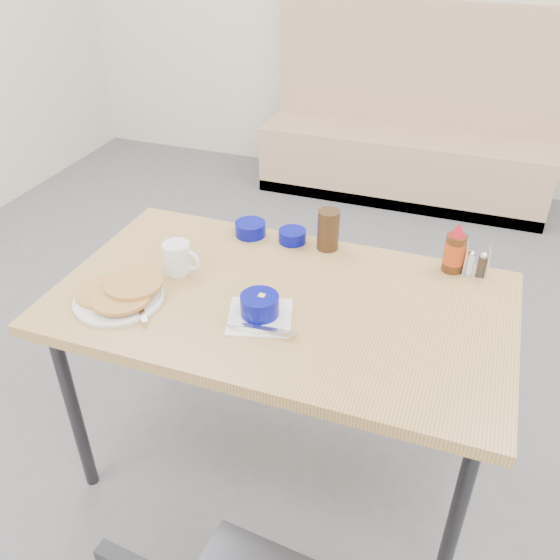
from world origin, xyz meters
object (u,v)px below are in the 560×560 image
(dining_table, at_px, (281,314))
(grits_setting, at_px, (260,308))
(booth_bench, at_px, (406,143))
(coffee_mug, at_px, (178,257))
(creamer_bowl, at_px, (250,229))
(amber_tumbler, at_px, (328,230))
(pancake_plate, at_px, (119,295))
(butter_bowl, at_px, (292,236))
(syrup_bottle, at_px, (455,250))
(condiment_caddy, at_px, (476,265))

(dining_table, relative_size, grits_setting, 5.62)
(booth_bench, xyz_separation_m, coffee_mug, (-0.37, -2.50, 0.46))
(booth_bench, bearing_deg, coffee_mug, -98.33)
(creamer_bowl, distance_m, amber_tumbler, 0.29)
(coffee_mug, bearing_deg, amber_tumbler, 36.64)
(coffee_mug, relative_size, grits_setting, 0.53)
(booth_bench, relative_size, pancake_plate, 6.58)
(coffee_mug, xyz_separation_m, creamer_bowl, (0.13, 0.30, -0.03))
(butter_bowl, bearing_deg, grits_setting, -83.20)
(amber_tumbler, bearing_deg, syrup_bottle, 0.00)
(pancake_plate, bearing_deg, dining_table, 21.13)
(dining_table, xyz_separation_m, butter_bowl, (-0.08, 0.34, 0.08))
(pancake_plate, distance_m, creamer_bowl, 0.56)
(pancake_plate, relative_size, creamer_bowl, 2.61)
(pancake_plate, relative_size, coffee_mug, 2.18)
(pancake_plate, xyz_separation_m, coffee_mug, (0.09, 0.21, 0.03))
(grits_setting, relative_size, amber_tumbler, 1.73)
(creamer_bowl, distance_m, butter_bowl, 0.16)
(dining_table, bearing_deg, butter_bowl, 103.20)
(coffee_mug, bearing_deg, syrup_bottle, 20.21)
(dining_table, height_order, creamer_bowl, creamer_bowl)
(pancake_plate, distance_m, grits_setting, 0.44)
(booth_bench, xyz_separation_m, syrup_bottle, (0.48, -2.19, 0.49))
(booth_bench, distance_m, dining_table, 2.56)
(dining_table, height_order, pancake_plate, pancake_plate)
(pancake_plate, xyz_separation_m, butter_bowl, (0.38, 0.52, 0.00))
(amber_tumbler, distance_m, syrup_bottle, 0.43)
(condiment_caddy, relative_size, syrup_bottle, 0.57)
(pancake_plate, height_order, butter_bowl, pancake_plate)
(pancake_plate, distance_m, syrup_bottle, 1.07)
(grits_setting, relative_size, syrup_bottle, 1.42)
(booth_bench, height_order, creamer_bowl, booth_bench)
(coffee_mug, xyz_separation_m, butter_bowl, (0.29, 0.31, -0.03))
(amber_tumbler, xyz_separation_m, condiment_caddy, (0.50, -0.00, -0.04))
(creamer_bowl, relative_size, syrup_bottle, 0.63)
(booth_bench, bearing_deg, grits_setting, -90.55)
(booth_bench, relative_size, coffee_mug, 14.36)
(booth_bench, height_order, syrup_bottle, booth_bench)
(condiment_caddy, bearing_deg, creamer_bowl, 175.19)
(condiment_caddy, bearing_deg, booth_bench, 98.78)
(condiment_caddy, bearing_deg, dining_table, -153.45)
(pancake_plate, bearing_deg, amber_tumbler, 45.38)
(booth_bench, relative_size, creamer_bowl, 17.16)
(dining_table, relative_size, creamer_bowl, 12.64)
(pancake_plate, xyz_separation_m, syrup_bottle, (0.94, 0.52, 0.06))
(creamer_bowl, xyz_separation_m, condiment_caddy, (0.79, 0.01, 0.01))
(butter_bowl, xyz_separation_m, condiment_caddy, (0.63, 0.00, 0.01))
(coffee_mug, distance_m, condiment_caddy, 0.97)
(syrup_bottle, bearing_deg, booth_bench, 102.22)
(pancake_plate, relative_size, butter_bowl, 2.94)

